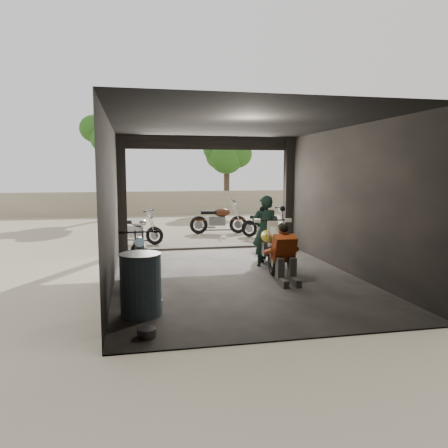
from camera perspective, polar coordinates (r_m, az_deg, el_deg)
name	(u,v)px	position (r m, az deg, el deg)	size (l,w,h in m)	color
ground	(236,278)	(9.29, 1.55, -7.06)	(80.00, 80.00, 0.00)	#7A6D56
garage	(230,215)	(9.60, 0.83, 1.15)	(7.00, 7.13, 3.20)	#2D2B28
boundary_wall	(174,203)	(22.93, -6.52, 2.80)	(18.00, 0.30, 1.20)	gray
tree_left	(112,133)	(21.36, -14.47, 11.41)	(2.20, 2.20, 5.60)	#382B1E
tree_right	(227,146)	(23.33, 0.36, 10.18)	(2.20, 2.20, 5.00)	#382B1E
main_bike	(267,242)	(10.07, 5.67, -2.40)	(0.76, 1.85, 1.23)	beige
left_bike	(139,256)	(8.87, -11.05, -4.10)	(0.69, 1.68, 1.14)	black
outside_bike_a	(135,227)	(13.70, -11.49, -0.37)	(0.65, 1.58, 1.07)	black
outside_bike_b	(219,217)	(15.64, -0.72, 0.94)	(0.74, 1.80, 1.22)	#482111
outside_bike_c	(267,222)	(14.58, 5.60, 0.24)	(0.67, 1.63, 1.10)	black
rider	(265,231)	(10.25, 5.36, -0.96)	(0.62, 0.40, 1.69)	black
mechanic	(286,256)	(8.73, 8.12, -4.17)	(0.59, 0.80, 1.15)	#BA4918
stool	(265,235)	(12.37, 5.32, -1.46)	(0.37, 0.37, 0.52)	black
helmet	(267,227)	(12.34, 5.61, -0.45)	(0.31, 0.32, 0.29)	white
oil_drum	(141,285)	(6.93, -10.81, -7.88)	(0.63, 0.63, 0.98)	#446072
sign_post	(324,192)	(13.64, 12.93, 4.10)	(0.80, 0.08, 2.39)	black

